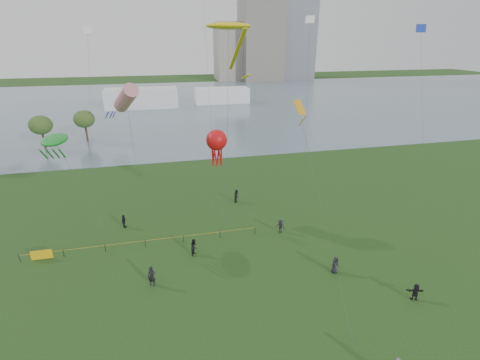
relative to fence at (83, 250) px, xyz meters
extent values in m
plane|color=#163310|center=(15.67, -13.08, -0.55)|extent=(400.00, 400.00, 0.00)
cube|color=slate|center=(15.67, 86.92, -0.53)|extent=(400.00, 120.00, 0.08)
cube|color=slate|center=(61.67, 148.92, 18.45)|extent=(20.00, 20.00, 38.00)
cube|color=gray|center=(47.67, 154.92, 13.45)|extent=(16.00, 18.00, 28.00)
cube|color=white|center=(3.67, 81.92, 2.45)|extent=(22.00, 8.00, 6.00)
cube|color=white|center=(29.67, 84.92, 1.95)|extent=(18.00, 7.00, 5.00)
cylinder|color=#3A291A|center=(-13.88, 40.32, 0.96)|extent=(0.44, 0.44, 3.03)
ellipsoid|color=#3D5B24|center=(-13.88, 40.32, 4.35)|extent=(4.30, 4.30, 3.63)
cylinder|color=#3A291A|center=(-6.70, 44.42, 0.94)|extent=(0.44, 0.44, 2.99)
ellipsoid|color=#3D5B24|center=(-6.70, 44.42, 4.30)|extent=(4.25, 4.25, 3.59)
cylinder|color=black|center=(-5.88, 0.00, -0.13)|extent=(0.07, 0.07, 0.85)
cylinder|color=black|center=(-1.88, 0.00, -0.13)|extent=(0.07, 0.07, 0.85)
cylinder|color=black|center=(2.12, 0.00, -0.13)|extent=(0.07, 0.07, 0.85)
cylinder|color=black|center=(6.12, 0.00, -0.13)|extent=(0.07, 0.07, 0.85)
cylinder|color=black|center=(10.12, 0.00, -0.13)|extent=(0.07, 0.07, 0.85)
cylinder|color=black|center=(14.12, 0.00, -0.13)|extent=(0.07, 0.07, 0.85)
cylinder|color=black|center=(18.12, 0.00, -0.13)|extent=(0.07, 0.07, 0.85)
cylinder|color=gold|center=(6.12, 0.00, 0.19)|extent=(24.00, 0.03, 0.03)
cube|color=yellow|center=(-3.88, 0.00, 0.00)|extent=(2.00, 0.04, 1.00)
imported|color=black|center=(11.04, -2.55, 0.34)|extent=(0.98, 1.07, 1.78)
imported|color=black|center=(20.96, -0.43, 0.25)|extent=(1.18, 1.15, 1.62)
imported|color=black|center=(3.64, 4.77, 0.26)|extent=(0.66, 1.03, 1.63)
imported|color=black|center=(23.55, -8.49, 0.29)|extent=(0.92, 0.71, 1.68)
imported|color=black|center=(28.39, -13.37, 0.22)|extent=(1.52, 0.86, 1.56)
imported|color=black|center=(6.85, -6.52, 0.41)|extent=(0.82, 0.67, 1.94)
imported|color=black|center=(17.89, 8.38, 0.35)|extent=(1.06, 1.11, 1.80)
cylinder|color=#3F3F42|center=(15.53, 2.32, 10.30)|extent=(2.66, 10.40, 21.72)
ellipsoid|color=#DCC10B|center=(16.85, 7.50, 21.16)|extent=(5.04, 3.15, 0.79)
cube|color=#DCC10B|center=(16.85, 3.30, 18.76)|extent=(0.36, 6.98, 4.09)
cube|color=#DCC10B|center=(16.85, -0.50, 16.66)|extent=(0.95, 0.95, 0.42)
cylinder|color=#3F3F42|center=(5.54, 7.13, 6.51)|extent=(0.81, 4.55, 14.14)
cylinder|color=red|center=(5.15, 9.39, 13.58)|extent=(3.54, 5.01, 3.71)
cylinder|color=#1A1BBA|center=(3.75, 8.19, 11.98)|extent=(0.60, 1.13, 0.88)
cylinder|color=#1A1BBA|center=(3.47, 8.57, 11.98)|extent=(0.60, 1.13, 0.88)
cylinder|color=#1A1BBA|center=(3.02, 8.43, 11.98)|extent=(0.60, 1.13, 0.88)
cylinder|color=#1A1BBA|center=(3.02, 7.96, 11.98)|extent=(0.60, 1.13, 0.88)
cylinder|color=#1A1BBA|center=(3.47, 7.81, 11.98)|extent=(0.60, 1.13, 0.88)
cylinder|color=#3F3F42|center=(0.74, 2.28, 4.96)|extent=(5.06, 4.37, 11.04)
ellipsoid|color=#178325|center=(-1.77, 4.45, 10.47)|extent=(2.44, 4.38, 0.85)
cylinder|color=#178325|center=(-2.57, 2.85, 9.47)|extent=(0.16, 1.79, 1.54)
cylinder|color=#178325|center=(-2.02, 2.85, 9.47)|extent=(0.16, 1.79, 1.54)
cylinder|color=#178325|center=(-1.47, 2.85, 9.47)|extent=(0.16, 1.79, 1.54)
cylinder|color=#178325|center=(-0.92, 2.85, 9.47)|extent=(0.16, 1.79, 1.54)
cylinder|color=#3F3F42|center=(16.71, 1.62, 4.50)|extent=(4.23, 4.39, 10.12)
sphere|color=red|center=(14.62, 3.80, 9.55)|extent=(2.32, 2.32, 2.32)
cylinder|color=red|center=(15.12, 3.80, 7.95)|extent=(0.18, 0.54, 2.60)
cylinder|color=red|center=(14.87, 4.23, 7.95)|extent=(0.49, 0.36, 2.61)
cylinder|color=red|center=(14.37, 4.23, 7.95)|extent=(0.49, 0.36, 2.61)
cylinder|color=red|center=(14.12, 3.80, 7.95)|extent=(0.18, 0.54, 2.60)
cylinder|color=red|center=(14.37, 3.37, 7.95)|extent=(0.49, 0.36, 2.61)
cylinder|color=red|center=(14.87, 3.37, 7.95)|extent=(0.49, 0.36, 2.61)
cylinder|color=#3F3F42|center=(21.00, -10.06, 6.86)|extent=(0.19, 12.40, 14.84)
cube|color=orange|center=(20.91, -3.88, 14.27)|extent=(1.55, 1.55, 1.27)
cylinder|color=orange|center=(20.91, -4.78, 13.27)|extent=(0.08, 1.58, 1.35)
cube|color=white|center=(2.33, 8.13, 20.67)|extent=(1.04, 1.00, 0.76)
cube|color=white|center=(24.61, 3.69, 21.71)|extent=(0.93, 0.60, 0.76)
cube|color=#1933B2|center=(34.30, -0.86, 20.83)|extent=(0.97, 0.68, 0.76)
camera|label=1|loc=(8.79, -32.80, 19.94)|focal=26.00mm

